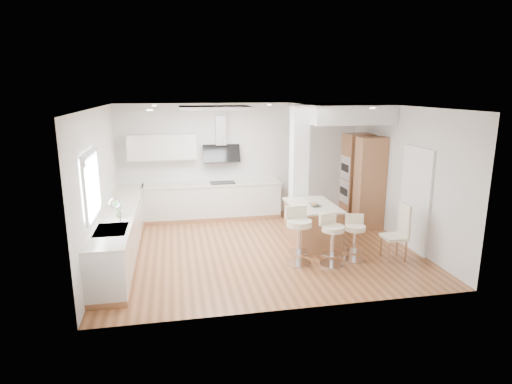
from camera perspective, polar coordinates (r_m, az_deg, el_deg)
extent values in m
plane|color=#A0633B|center=(8.71, 0.61, -7.49)|extent=(6.00, 6.00, 0.00)
cube|color=white|center=(8.71, 0.61, -7.49)|extent=(6.00, 5.00, 0.02)
cube|color=silver|center=(10.73, -2.06, 4.29)|extent=(6.00, 0.04, 2.80)
cube|color=silver|center=(8.26, -20.22, 0.64)|extent=(0.04, 5.00, 2.80)
cube|color=silver|center=(9.37, 18.93, 2.20)|extent=(0.04, 5.00, 2.80)
cube|color=white|center=(8.61, -5.49, 11.16)|extent=(1.40, 0.95, 0.05)
cube|color=white|center=(8.61, -5.49, 11.06)|extent=(1.25, 0.80, 0.03)
cylinder|color=white|center=(9.47, -13.42, 11.14)|extent=(0.10, 0.10, 0.02)
cylinder|color=white|center=(7.47, -13.99, 10.55)|extent=(0.10, 0.10, 0.02)
cylinder|color=white|center=(9.70, 1.79, 11.54)|extent=(0.10, 0.10, 0.02)
cylinder|color=white|center=(9.67, 11.34, 11.28)|extent=(0.10, 0.10, 0.02)
cylinder|color=white|center=(8.30, 15.28, 10.74)|extent=(0.10, 0.10, 0.02)
cube|color=white|center=(7.33, -21.13, 1.02)|extent=(0.03, 1.15, 0.95)
cube|color=white|center=(7.25, -21.39, 4.92)|extent=(0.04, 1.28, 0.06)
cube|color=white|center=(7.45, -20.73, -2.77)|extent=(0.04, 1.28, 0.06)
cube|color=white|center=(6.74, -21.91, -0.09)|extent=(0.04, 0.06, 0.95)
cube|color=white|center=(7.92, -20.32, 1.96)|extent=(0.04, 0.06, 0.95)
cube|color=#AAADB2|center=(7.25, -21.23, 4.34)|extent=(0.03, 1.18, 0.14)
cube|color=#3F3832|center=(8.95, 20.53, -1.07)|extent=(0.02, 0.90, 2.00)
cube|color=white|center=(8.94, 20.45, -1.08)|extent=(0.05, 1.00, 2.10)
cube|color=#A26C45|center=(8.83, -17.32, -7.47)|extent=(0.60, 4.50, 0.10)
cube|color=silver|center=(8.69, -17.52, -4.82)|extent=(0.60, 4.50, 0.76)
cube|color=beige|center=(8.58, -17.71, -2.28)|extent=(0.63, 4.50, 0.04)
cube|color=silver|center=(7.39, -18.77, -4.82)|extent=(0.50, 0.75, 0.02)
cube|color=silver|center=(7.23, -18.92, -5.64)|extent=(0.40, 0.34, 0.10)
cube|color=silver|center=(7.57, -18.57, -4.75)|extent=(0.40, 0.34, 0.10)
cylinder|color=silver|center=(7.60, -17.70, -2.72)|extent=(0.02, 0.02, 0.36)
torus|color=silver|center=(7.56, -18.32, -1.43)|extent=(0.18, 0.02, 0.18)
imported|color=#538A46|center=(7.95, -17.91, -2.15)|extent=(0.17, 0.12, 0.33)
cube|color=#A26C45|center=(10.65, -5.74, -3.30)|extent=(3.30, 0.60, 0.10)
cube|color=silver|center=(10.54, -5.79, -1.06)|extent=(3.30, 0.60, 0.76)
cube|color=beige|center=(10.44, -5.84, 1.07)|extent=(3.33, 0.63, 0.04)
cube|color=black|center=(10.46, -4.48, 1.26)|extent=(0.60, 0.40, 0.01)
cube|color=silver|center=(10.38, -12.40, 5.90)|extent=(1.60, 0.34, 0.60)
cube|color=silver|center=(10.47, -4.74, 8.16)|extent=(0.25, 0.18, 0.70)
cube|color=black|center=(10.45, -4.63, 5.12)|extent=(0.90, 0.26, 0.44)
cube|color=white|center=(9.46, 5.72, 2.98)|extent=(0.35, 0.35, 2.80)
cube|color=white|center=(10.09, 10.96, 10.33)|extent=(1.78, 2.20, 0.40)
cube|color=#A26C45|center=(10.60, 13.30, 1.90)|extent=(0.62, 0.62, 2.10)
cube|color=#A26C45|center=(9.98, 14.93, 1.09)|extent=(0.62, 0.40, 2.10)
cube|color=silver|center=(10.43, 11.82, 3.19)|extent=(0.02, 0.55, 0.55)
cube|color=silver|center=(10.55, 11.67, 0.09)|extent=(0.02, 0.55, 0.55)
cube|color=black|center=(10.43, 11.77, 3.19)|extent=(0.01, 0.45, 0.18)
cube|color=black|center=(10.55, 11.62, 0.09)|extent=(0.01, 0.45, 0.18)
cube|color=#A26C45|center=(8.91, 7.45, -4.37)|extent=(0.84, 1.31, 0.80)
cube|color=beige|center=(8.79, 7.54, -1.77)|extent=(0.92, 1.38, 0.04)
imported|color=gray|center=(8.65, 7.84, -1.70)|extent=(0.24, 0.24, 0.06)
sphere|color=orange|center=(8.66, 8.07, -1.67)|extent=(0.07, 0.07, 0.07)
sphere|color=orange|center=(8.66, 7.57, -1.66)|extent=(0.07, 0.07, 0.07)
sphere|color=olive|center=(8.62, 7.92, -1.74)|extent=(0.07, 0.07, 0.07)
cylinder|color=silver|center=(8.01, 5.66, -9.37)|extent=(0.52, 0.52, 0.03)
cylinder|color=silver|center=(7.87, 5.72, -6.94)|extent=(0.08, 0.08, 0.70)
cylinder|color=silver|center=(7.92, 5.70, -7.90)|extent=(0.40, 0.40, 0.02)
cylinder|color=beige|center=(7.74, 5.79, -4.17)|extent=(0.49, 0.49, 0.11)
cube|color=beige|center=(7.85, 5.35, -2.68)|extent=(0.41, 0.09, 0.24)
cylinder|color=silver|center=(8.03, 10.02, -9.47)|extent=(0.55, 0.55, 0.03)
cylinder|color=silver|center=(7.91, 10.12, -7.29)|extent=(0.09, 0.09, 0.63)
cylinder|color=silver|center=(7.95, 10.08, -8.14)|extent=(0.42, 0.42, 0.01)
cylinder|color=beige|center=(7.79, 10.23, -4.81)|extent=(0.52, 0.52, 0.10)
cube|color=beige|center=(7.86, 9.53, -3.50)|extent=(0.36, 0.17, 0.21)
cylinder|color=silver|center=(8.32, 12.88, -8.78)|extent=(0.47, 0.47, 0.03)
cylinder|color=silver|center=(8.21, 12.99, -6.87)|extent=(0.07, 0.07, 0.57)
cylinder|color=silver|center=(8.25, 12.95, -7.61)|extent=(0.36, 0.36, 0.01)
cylinder|color=beige|center=(8.11, 13.12, -4.70)|extent=(0.45, 0.45, 0.09)
cube|color=beige|center=(8.20, 12.99, -3.51)|extent=(0.34, 0.12, 0.19)
cube|color=beige|center=(8.43, 17.93, -5.75)|extent=(0.43, 0.43, 0.06)
cube|color=beige|center=(8.42, 19.20, -3.69)|extent=(0.06, 0.39, 0.67)
cylinder|color=#A26C45|center=(8.30, 17.30, -7.72)|extent=(0.03, 0.03, 0.41)
cylinder|color=#A26C45|center=(8.57, 16.31, -6.95)|extent=(0.03, 0.03, 0.41)
cylinder|color=#A26C45|center=(8.45, 19.34, -7.50)|extent=(0.03, 0.03, 0.41)
cylinder|color=#A26C45|center=(8.72, 18.30, -6.75)|extent=(0.03, 0.03, 0.41)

